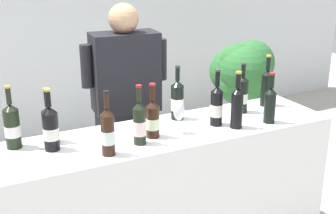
{
  "coord_description": "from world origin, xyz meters",
  "views": [
    {
      "loc": [
        -1.08,
        -2.21,
        1.94
      ],
      "look_at": [
        0.02,
        0.0,
        1.09
      ],
      "focal_mm": 47.96,
      "sensor_mm": 36.0,
      "label": 1
    }
  ],
  "objects": [
    {
      "name": "wine_bottle_10",
      "position": [
        0.61,
        0.08,
        1.07
      ],
      "size": [
        0.08,
        0.08,
        0.33
      ],
      "color": "black",
      "rests_on": "counter"
    },
    {
      "name": "wine_bottle_8",
      "position": [
        -0.65,
        0.04,
        1.07
      ],
      "size": [
        0.08,
        0.08,
        0.34
      ],
      "color": "black",
      "rests_on": "counter"
    },
    {
      "name": "wall_back",
      "position": [
        0.0,
        2.6,
        1.4
      ],
      "size": [
        8.0,
        0.1,
        2.8
      ],
      "primitive_type": "cube",
      "color": "silver",
      "rests_on": "ground_plane"
    },
    {
      "name": "wine_bottle_2",
      "position": [
        0.42,
        -0.13,
        1.08
      ],
      "size": [
        0.07,
        0.07,
        0.35
      ],
      "color": "black",
      "rests_on": "counter"
    },
    {
      "name": "wine_bottle_0",
      "position": [
        0.17,
        0.16,
        1.07
      ],
      "size": [
        0.08,
        0.08,
        0.35
      ],
      "color": "black",
      "rests_on": "counter"
    },
    {
      "name": "counter",
      "position": [
        0.0,
        0.0,
        0.47
      ],
      "size": [
        2.13,
        0.54,
        0.94
      ],
      "primitive_type": "cube",
      "color": "white",
      "rests_on": "ground_plane"
    },
    {
      "name": "wine_bottle_7",
      "position": [
        -0.4,
        -0.16,
        1.07
      ],
      "size": [
        0.07,
        0.07,
        0.35
      ],
      "color": "black",
      "rests_on": "counter"
    },
    {
      "name": "wine_bottle_3",
      "position": [
        0.33,
        -0.04,
        1.07
      ],
      "size": [
        0.08,
        0.08,
        0.35
      ],
      "color": "black",
      "rests_on": "counter"
    },
    {
      "name": "potted_shrub",
      "position": [
        1.41,
        1.17,
        0.81
      ],
      "size": [
        0.64,
        0.64,
        1.17
      ],
      "color": "brown",
      "rests_on": "ground_plane"
    },
    {
      "name": "wine_bottle_5",
      "position": [
        -0.64,
        0.15,
        1.06
      ],
      "size": [
        0.08,
        0.08,
        0.31
      ],
      "color": "black",
      "rests_on": "counter"
    },
    {
      "name": "wine_bottle_6",
      "position": [
        -0.2,
        -0.1,
        1.07
      ],
      "size": [
        0.07,
        0.07,
        0.34
      ],
      "color": "black",
      "rests_on": "counter"
    },
    {
      "name": "wine_bottle_1",
      "position": [
        -0.1,
        -0.04,
        1.06
      ],
      "size": [
        0.08,
        0.08,
        0.32
      ],
      "color": "black",
      "rests_on": "counter"
    },
    {
      "name": "wine_glass",
      "position": [
        0.06,
        -0.06,
        1.08
      ],
      "size": [
        0.08,
        0.08,
        0.2
      ],
      "color": "silver",
      "rests_on": "counter"
    },
    {
      "name": "wine_bottle_9",
      "position": [
        0.84,
        0.12,
        1.08
      ],
      "size": [
        0.08,
        0.08,
        0.35
      ],
      "color": "black",
      "rests_on": "counter"
    },
    {
      "name": "person_server",
      "position": [
        0.01,
        0.64,
        0.79
      ],
      "size": [
        0.62,
        0.27,
        1.63
      ],
      "color": "black",
      "rests_on": "ground_plane"
    },
    {
      "name": "wine_bottle_11",
      "position": [
        0.65,
        -0.15,
        1.07
      ],
      "size": [
        0.07,
        0.07,
        0.32
      ],
      "color": "black",
      "rests_on": "counter"
    },
    {
      "name": "wine_bottle_4",
      "position": [
        -0.83,
        0.16,
        1.07
      ],
      "size": [
        0.08,
        0.08,
        0.35
      ],
      "color": "black",
      "rests_on": "counter"
    }
  ]
}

